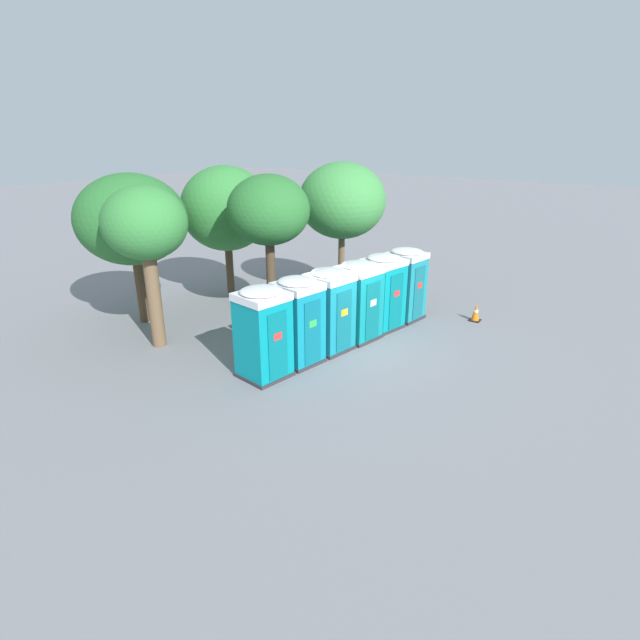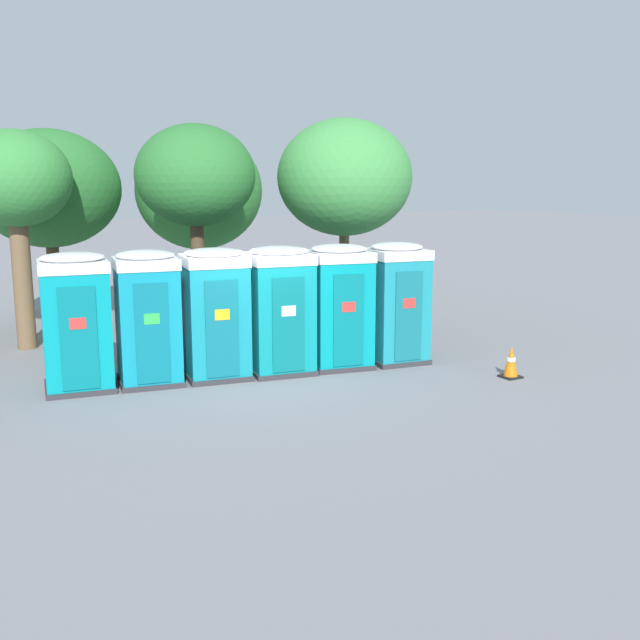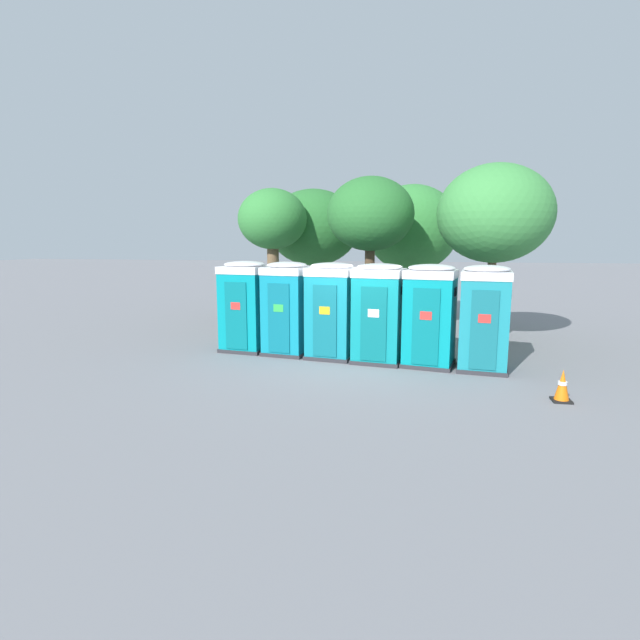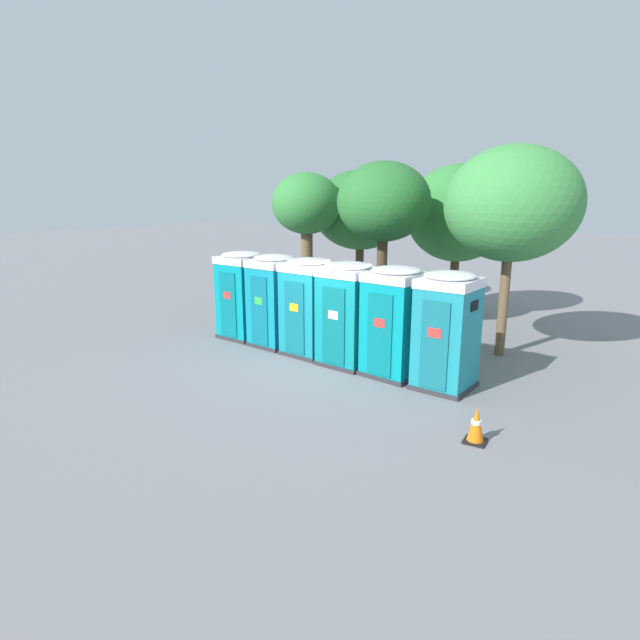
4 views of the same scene
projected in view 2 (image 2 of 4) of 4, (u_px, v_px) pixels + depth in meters
The scene contains 13 objects.
ground_plane at pixel (254, 379), 14.57m from camera, with size 120.00×120.00×0.00m, color slate.
portapotty_0 at pixel (76, 321), 13.64m from camera, with size 1.38×1.36×2.54m.
portapotty_1 at pixel (148, 317), 14.07m from camera, with size 1.33×1.36×2.54m.
portapotty_2 at pixel (215, 313), 14.49m from camera, with size 1.37×1.36×2.54m.
portapotty_3 at pixel (280, 309), 14.87m from camera, with size 1.40×1.37×2.54m.
portapotty_4 at pixel (339, 306), 15.34m from camera, with size 1.43×1.41×2.54m.
portapotty_5 at pixel (396, 302), 15.77m from camera, with size 1.30×1.34×2.54m.
street_tree_0 at pixel (15, 183), 16.54m from camera, with size 2.45×2.45×4.92m.
street_tree_1 at pixel (345, 178), 18.19m from camera, with size 3.29×3.29×5.29m.
street_tree_2 at pixel (195, 177), 16.89m from camera, with size 2.72×2.72×5.07m.
street_tree_3 at pixel (199, 191), 20.40m from camera, with size 3.44×3.44×5.14m.
street_tree_4 at pixel (49, 189), 18.95m from camera, with size 3.61×3.61×5.09m.
traffic_cone at pixel (511, 362), 14.62m from camera, with size 0.36×0.36×0.64m.
Camera 2 is at (-5.72, -12.96, 3.84)m, focal length 42.00 mm.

